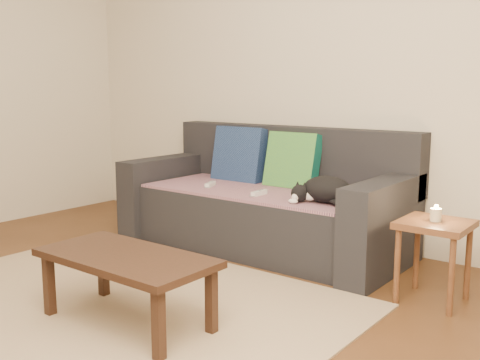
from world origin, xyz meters
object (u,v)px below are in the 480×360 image
object	(u,v)px
cat	(325,190)
wii_remote_a	(210,184)
sofa	(266,205)
coffee_table	(126,263)
side_table	(435,235)
wii_remote_b	(259,193)

from	to	relation	value
cat	wii_remote_a	world-z (taller)	cat
wii_remote_a	sofa	bearing A→B (deg)	-80.99
coffee_table	cat	bearing A→B (deg)	76.16
sofa	coffee_table	bearing A→B (deg)	-80.03
sofa	cat	xyz separation A→B (m)	(0.61, -0.22, 0.21)
sofa	side_table	size ratio (longest dim) A/B	4.65
cat	side_table	bearing A→B (deg)	-8.88
wii_remote_a	wii_remote_b	xyz separation A→B (m)	(0.49, -0.06, 0.00)
coffee_table	wii_remote_b	bearing A→B (deg)	96.22
side_table	cat	bearing A→B (deg)	171.06
wii_remote_a	coffee_table	world-z (taller)	wii_remote_a
sofa	side_table	xyz separation A→B (m)	(1.36, -0.33, 0.06)
wii_remote_b	side_table	distance (m)	1.23
wii_remote_b	side_table	size ratio (longest dim) A/B	0.33
wii_remote_b	sofa	bearing A→B (deg)	25.36
cat	wii_remote_b	bearing A→B (deg)	-173.82
sofa	side_table	bearing A→B (deg)	-13.80
side_table	wii_remote_b	bearing A→B (deg)	176.89
sofa	cat	world-z (taller)	sofa
side_table	coffee_table	size ratio (longest dim) A/B	0.50
sofa	side_table	distance (m)	1.40
side_table	wii_remote_a	bearing A→B (deg)	175.87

